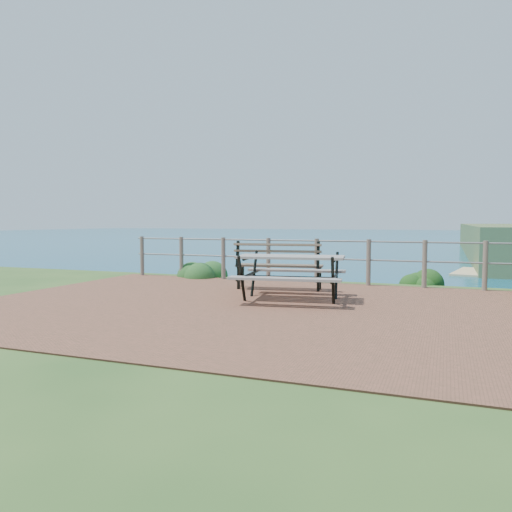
{
  "coord_description": "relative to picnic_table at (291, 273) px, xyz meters",
  "views": [
    {
      "loc": [
        2.71,
        -7.55,
        1.41
      ],
      "look_at": [
        -0.65,
        1.24,
        0.75
      ],
      "focal_mm": 35.0,
      "sensor_mm": 36.0,
      "label": 1
    }
  ],
  "objects": [
    {
      "name": "shrub_lip_east",
      "position": [
        1.98,
        3.45,
        -0.5
      ],
      "size": [
        0.72,
        0.72,
        0.44
      ],
      "primitive_type": "ellipsoid",
      "color": "#1B4314",
      "rests_on": "ground"
    },
    {
      "name": "shrub_lip_west",
      "position": [
        -3.27,
        2.82,
        -0.5
      ],
      "size": [
        0.87,
        0.87,
        0.64
      ],
      "primitive_type": "ellipsoid",
      "color": "#1C4B1E",
      "rests_on": "ground"
    },
    {
      "name": "ground",
      "position": [
        -0.16,
        -0.83,
        -0.5
      ],
      "size": [
        10.0,
        7.0,
        0.12
      ],
      "primitive_type": "cube",
      "color": "brown",
      "rests_on": "ground"
    },
    {
      "name": "safety_railing",
      "position": [
        -0.16,
        2.52,
        0.07
      ],
      "size": [
        9.4,
        0.1,
        1.0
      ],
      "color": "#6B5B4C",
      "rests_on": "ground"
    },
    {
      "name": "picnic_table",
      "position": [
        0.0,
        0.0,
        0.0
      ],
      "size": [
        1.94,
        1.6,
        0.78
      ],
      "rotation": [
        0.0,
        0.0,
        0.15
      ],
      "color": "#9B948B",
      "rests_on": "ground"
    },
    {
      "name": "park_bench",
      "position": [
        -0.63,
        1.25,
        0.15
      ],
      "size": [
        1.81,
        0.69,
        0.99
      ],
      "rotation": [
        0.0,
        0.0,
        0.15
      ],
      "color": "brown",
      "rests_on": "ground"
    },
    {
      "name": "ocean",
      "position": [
        -0.16,
        199.17,
        -0.5
      ],
      "size": [
        1200.0,
        1200.0,
        0.0
      ],
      "primitive_type": "plane",
      "color": "#157783",
      "rests_on": "ground"
    }
  ]
}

